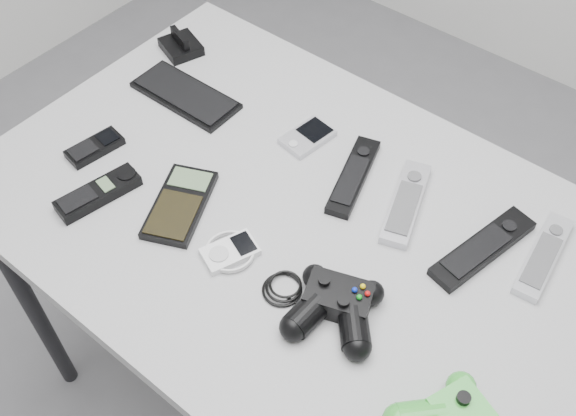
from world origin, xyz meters
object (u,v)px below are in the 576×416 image
Objects in this scene: cordless_handset at (98,193)px; mp3_player at (230,251)px; controller_black at (336,304)px; remote_silver_a at (406,202)px; desk at (303,244)px; remote_black_b at (483,248)px; pda at (307,137)px; remote_black_a at (354,176)px; remote_silver_b at (544,255)px; pda_keyboard at (185,95)px; mobile_phone at (95,147)px; calculator at (180,204)px.

cordless_handset is 1.69× the size of mp3_player.
remote_silver_a is at bearing 77.30° from controller_black.
controller_black is at bearing -101.63° from remote_silver_a.
remote_black_b reaches higher than desk.
pda is 0.13m from remote_black_a.
mp3_player is (-0.41, -0.32, -0.00)m from remote_silver_b.
remote_black_a is 0.46m from cordless_handset.
remote_silver_b is (0.48, 0.02, 0.00)m from pda.
controller_black reaches higher than desk.
remote_black_b is (0.27, 0.14, 0.08)m from desk.
cordless_handset is (0.07, -0.29, 0.01)m from pda_keyboard.
mobile_phone is 1.17× the size of mp3_player.
calculator is at bearing -157.65° from remote_silver_b.
mobile_phone is at bearing -161.16° from mp3_player.
pda is 0.48m from remote_silver_b.
cordless_handset is at bearing -77.31° from pda_keyboard.
remote_black_b reaches higher than pda_keyboard.
remote_silver_a is 2.12× the size of mp3_player.
remote_silver_a reaches higher than desk.
controller_black is (0.34, -0.00, 0.02)m from calculator.
controller_black reaches higher than mp3_player.
remote_black_a is at bearing 99.87° from controller_black.
controller_black is (0.54, -0.22, 0.02)m from pda_keyboard.
pda is 0.28m from calculator.
pda is at bearing 52.37° from mobile_phone.
desk is at bearing -149.89° from remote_silver_a.
pda is at bearing 150.39° from remote_black_a.
controller_black is at bearing -36.99° from desk.
controller_black is at bearing -24.46° from calculator.
remote_silver_a is at bearing -175.18° from remote_silver_b.
remote_silver_a is 0.40m from calculator.
remote_silver_b is 0.52m from mp3_player.
controller_black is (0.03, -0.25, 0.01)m from remote_silver_a.
pda reaches higher than pda_keyboard.
controller_black reaches higher than remote_black_a.
remote_black_b is 0.10m from remote_silver_b.
mobile_phone is 0.70× the size of cordless_handset.
remote_black_a is 0.91× the size of remote_black_b.
pda is at bearing 72.19° from cordless_handset.
mp3_player is at bearing -32.78° from calculator.
calculator is (-0.55, -0.30, -0.00)m from remote_silver_b.
remote_black_a is 1.04× the size of remote_silver_b.
cordless_handset is 0.90× the size of calculator.
remote_black_b is at bearing -19.63° from remote_silver_a.
desk is 6.87× the size of calculator.
remote_silver_a is at bearing -168.27° from remote_black_b.
remote_black_b reaches higher than remote_silver_b.
pda reaches higher than desk.
cordless_handset reaches higher than pda.
remote_black_a is at bearing 164.10° from remote_silver_a.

